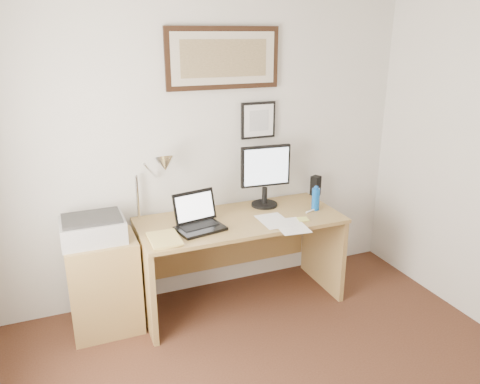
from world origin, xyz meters
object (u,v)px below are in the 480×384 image
water_bottle (316,199)px  laptop (198,220)px  printer (93,229)px  book (150,242)px  side_cabinet (104,285)px  desk (236,241)px  lcd_monitor (265,173)px

water_bottle → laptop: 1.01m
laptop → printer: (-0.75, 0.11, 0.01)m
water_bottle → laptop: (-1.01, 0.00, -0.03)m
book → laptop: size_ratio=0.76×
side_cabinet → desk: desk is taller
side_cabinet → water_bottle: size_ratio=3.98×
desk → printer: 1.15m
water_bottle → side_cabinet: bearing=176.6°
book → desk: 0.84m
water_bottle → lcd_monitor: lcd_monitor is taller
side_cabinet → laptop: 0.84m
laptop → printer: size_ratio=0.86×
water_bottle → book: water_bottle is taller
lcd_monitor → printer: 1.43m
desk → lcd_monitor: bearing=18.0°
book → desk: book is taller
water_bottle → desk: water_bottle is taller
book → side_cabinet: bearing=143.7°
book → printer: bearing=145.5°
printer → laptop: bearing=-8.4°
water_bottle → laptop: laptop is taller
desk → lcd_monitor: 0.61m
book → desk: (0.76, 0.27, -0.25)m
desk → printer: size_ratio=3.64×
water_bottle → printer: bearing=176.3°
laptop → water_bottle: bearing=-0.2°
laptop → lcd_monitor: 0.74m
side_cabinet → lcd_monitor: lcd_monitor is taller
side_cabinet → printer: bearing=164.7°
printer → side_cabinet: bearing=-15.3°
water_bottle → lcd_monitor: size_ratio=0.35×
side_cabinet → desk: 1.08m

